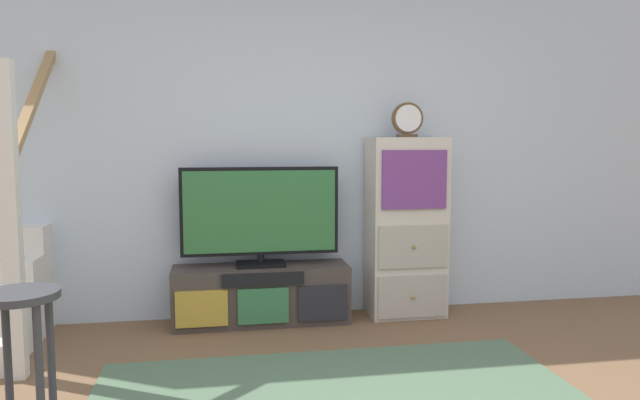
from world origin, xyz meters
TOP-DOWN VIEW (x-y plane):
  - back_wall at (0.00, 2.46)m, footprint 6.40×0.12m
  - media_console at (-0.30, 2.19)m, footprint 1.30×0.38m
  - television at (-0.30, 2.22)m, footprint 1.16×0.22m
  - side_cabinet at (0.82, 2.20)m, footprint 0.58×0.38m
  - desk_clock at (0.81, 2.19)m, footprint 0.24×0.08m
  - bar_stool_near at (-1.48, 0.61)m, footprint 0.34×0.34m

SIDE VIEW (x-z plane):
  - media_console at x=-0.30m, z-range 0.00..0.43m
  - bar_stool_near at x=-1.48m, z-range 0.17..0.87m
  - side_cabinet at x=0.82m, z-range 0.00..1.38m
  - television at x=-0.30m, z-range 0.45..1.19m
  - back_wall at x=0.00m, z-range 0.00..2.70m
  - desk_clock at x=0.81m, z-range 1.38..1.64m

